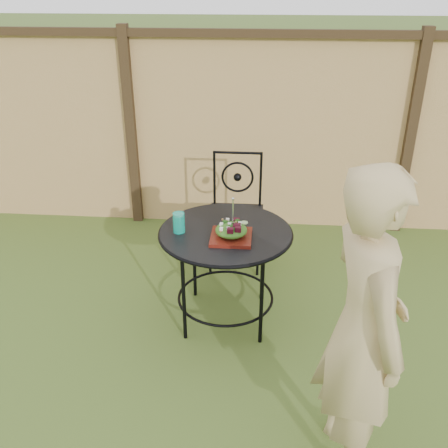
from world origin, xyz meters
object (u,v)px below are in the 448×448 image
(patio_table, at_px, (226,248))
(patio_chair, at_px, (236,207))
(diner, at_px, (363,330))
(salad_plate, at_px, (231,237))

(patio_table, distance_m, patio_chair, 0.86)
(patio_chair, bearing_deg, diner, -70.39)
(patio_chair, bearing_deg, salad_plate, -88.60)
(patio_chair, height_order, salad_plate, patio_chair)
(patio_chair, distance_m, diner, 2.12)
(diner, height_order, salad_plate, diner)
(patio_table, distance_m, diner, 1.36)
(salad_plate, bearing_deg, diner, -56.10)
(patio_chair, xyz_separation_m, salad_plate, (0.02, -0.96, 0.23))
(patio_chair, xyz_separation_m, diner, (0.70, -1.98, 0.32))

